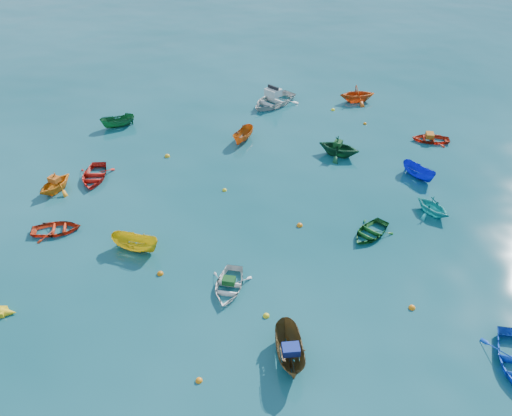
{
  "coord_description": "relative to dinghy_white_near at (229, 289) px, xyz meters",
  "views": [
    {
      "loc": [
        -2.22,
        -19.09,
        17.93
      ],
      "look_at": [
        0.0,
        5.0,
        0.4
      ],
      "focal_mm": 35.0,
      "sensor_mm": 36.0,
      "label": 1
    }
  ],
  "objects": [
    {
      "name": "buoy_or_c",
      "position": [
        -3.49,
        1.37,
        0.0
      ],
      "size": [
        0.34,
        0.34,
        0.34
      ],
      "primitive_type": "sphere",
      "color": "#CF690B",
      "rests_on": "ground"
    },
    {
      "name": "buoy_or_e",
      "position": [
        11.72,
        17.34,
        0.0
      ],
      "size": [
        0.29,
        0.29,
        0.29
      ],
      "primitive_type": "sphere",
      "color": "orange",
      "rests_on": "ground"
    },
    {
      "name": "sampan_green_far",
      "position": [
        -7.82,
        18.64,
        0.0
      ],
      "size": [
        2.87,
        1.8,
        1.04
      ],
      "primitive_type": "imported",
      "rotation": [
        0.0,
        0.0,
        -1.25
      ],
      "color": "#13552B",
      "rests_on": "ground"
    },
    {
      "name": "tarp_blue_a",
      "position": [
        2.43,
        -4.6,
        0.78
      ],
      "size": [
        0.75,
        0.57,
        0.36
      ],
      "primitive_type": "cube",
      "rotation": [
        0.0,
        0.0,
        0.01
      ],
      "color": "navy",
      "rests_on": "sampan_brown_mid"
    },
    {
      "name": "buoy_or_a",
      "position": [
        -1.48,
        -5.23,
        0.0
      ],
      "size": [
        0.3,
        0.3,
        0.3
      ],
      "primitive_type": "sphere",
      "color": "orange",
      "rests_on": "ground"
    },
    {
      "name": "dinghy_orange_w",
      "position": [
        -10.62,
        9.81,
        0.0
      ],
      "size": [
        3.22,
        3.34,
        1.35
      ],
      "primitive_type": "imported",
      "rotation": [
        0.0,
        0.0,
        -0.54
      ],
      "color": "orange",
      "rests_on": "ground"
    },
    {
      "name": "buoy_ye_c",
      "position": [
        0.15,
        8.84,
        0.0
      ],
      "size": [
        0.29,
        0.29,
        0.29
      ],
      "primitive_type": "sphere",
      "color": "yellow",
      "rests_on": "ground"
    },
    {
      "name": "dinghy_green_e",
      "position": [
        8.23,
        3.56,
        0.0
      ],
      "size": [
        3.42,
        3.37,
        0.58
      ],
      "primitive_type": "imported",
      "rotation": [
        0.0,
        0.0,
        -0.84
      ],
      "color": "#12501A",
      "rests_on": "ground"
    },
    {
      "name": "dinghy_white_near",
      "position": [
        0.0,
        0.0,
        0.0
      ],
      "size": [
        2.74,
        3.32,
        0.6
      ],
      "primitive_type": "imported",
      "rotation": [
        0.0,
        0.0,
        -0.27
      ],
      "color": "white",
      "rests_on": "ground"
    },
    {
      "name": "sampan_blue_far",
      "position": [
        13.1,
        9.24,
        0.0
      ],
      "size": [
        2.12,
        2.74,
        1.0
      ],
      "primitive_type": "imported",
      "rotation": [
        0.0,
        0.0,
        0.51
      ],
      "color": "#0F1BBC",
      "rests_on": "ground"
    },
    {
      "name": "dinghy_red_nw",
      "position": [
        -9.64,
        5.49,
        0.0
      ],
      "size": [
        2.92,
        2.21,
        0.57
      ],
      "primitive_type": "imported",
      "rotation": [
        0.0,
        0.0,
        1.66
      ],
      "color": "red",
      "rests_on": "ground"
    },
    {
      "name": "sampan_orange_n",
      "position": [
        1.85,
        15.47,
        0.0
      ],
      "size": [
        2.2,
        2.78,
        1.02
      ],
      "primitive_type": "imported",
      "rotation": [
        0.0,
        0.0,
        -0.53
      ],
      "color": "#B85511",
      "rests_on": "ground"
    },
    {
      "name": "buoy_ye_e",
      "position": [
        9.74,
        20.13,
        0.0
      ],
      "size": [
        0.34,
        0.34,
        0.34
      ],
      "primitive_type": "sphere",
      "color": "#FFF11A",
      "rests_on": "ground"
    },
    {
      "name": "motorboat_white",
      "position": [
        4.84,
        21.78,
        0.0
      ],
      "size": [
        5.57,
        5.45,
        1.54
      ],
      "primitive_type": "imported",
      "rotation": [
        0.0,
        0.0,
        -0.85
      ],
      "color": "silver",
      "rests_on": "ground"
    },
    {
      "name": "dinghy_green_n",
      "position": [
        8.47,
        12.64,
        0.0
      ],
      "size": [
        3.84,
        3.71,
        1.55
      ],
      "primitive_type": "imported",
      "rotation": [
        0.0,
        0.0,
        1.02
      ],
      "color": "#104525",
      "rests_on": "ground"
    },
    {
      "name": "dinghy_cyan_se",
      "position": [
        12.5,
        5.22,
        0.0
      ],
      "size": [
        2.88,
        3.01,
        1.23
      ],
      "primitive_type": "imported",
      "rotation": [
        0.0,
        0.0,
        0.49
      ],
      "color": "#1BA9A8",
      "rests_on": "ground"
    },
    {
      "name": "tarp_green_a",
      "position": [
        0.03,
        0.1,
        0.45
      ],
      "size": [
        0.73,
        0.62,
        0.3
      ],
      "primitive_type": "cube",
      "rotation": [
        0.0,
        0.0,
        -0.27
      ],
      "color": "#134C1B",
      "rests_on": "dinghy_white_near"
    },
    {
      "name": "tarp_orange_b",
      "position": [
        15.75,
        14.15,
        0.46
      ],
      "size": [
        0.71,
        0.84,
        0.35
      ],
      "primitive_type": "cube",
      "rotation": [
        0.0,
        0.0,
        -1.81
      ],
      "color": "#B35912",
      "rests_on": "dinghy_red_ne"
    },
    {
      "name": "sampan_yellow_mid",
      "position": [
        -4.91,
        3.45,
        0.0
      ],
      "size": [
        3.0,
        2.07,
        1.09
      ],
      "primitive_type": "imported",
      "rotation": [
        0.0,
        0.0,
        1.17
      ],
      "color": "gold",
      "rests_on": "ground"
    },
    {
      "name": "dinghy_red_ne",
      "position": [
        15.85,
        14.13,
        0.0
      ],
      "size": [
        3.12,
        2.55,
        0.57
      ],
      "primitive_type": "imported",
      "rotation": [
        0.0,
        0.0,
        -1.81
      ],
      "color": "red",
      "rests_on": "ground"
    },
    {
      "name": "dinghy_red_far",
      "position": [
        -8.44,
        11.05,
        0.0
      ],
      "size": [
        2.49,
        3.38,
        0.68
      ],
      "primitive_type": "imported",
      "rotation": [
        0.0,
        0.0,
        -0.05
      ],
      "color": "red",
      "rests_on": "ground"
    },
    {
      "name": "buoy_or_d",
      "position": [
        4.37,
        4.73,
        0.0
      ],
      "size": [
        0.36,
        0.36,
        0.36
      ],
      "primitive_type": "sphere",
      "color": "orange",
      "rests_on": "ground"
    },
    {
      "name": "buoy_ye_d",
      "position": [
        -3.75,
        13.57,
        0.0
      ],
      "size": [
        0.39,
        0.39,
        0.39
      ],
      "primitive_type": "sphere",
      "color": "gold",
      "rests_on": "ground"
    },
    {
      "name": "tarp_orange_a",
      "position": [
        -10.6,
        9.85,
        0.84
      ],
      "size": [
        0.85,
        0.8,
        0.33
      ],
      "primitive_type": "cube",
      "rotation": [
        0.0,
        0.0,
        -0.54
      ],
      "color": "#C95614",
      "rests_on": "dinghy_orange_w"
    },
    {
      "name": "tarp_green_b",
      "position": [
        8.38,
        12.69,
        0.94
      ],
      "size": [
        0.8,
        0.85,
        0.33
      ],
      "primitive_type": "cube",
      "rotation": [
        0.0,
        0.0,
        1.02
      ],
      "color": "#0F3F17",
      "rests_on": "dinghy_green_n"
    },
    {
      "name": "dinghy_orange_far",
      "position": [
        12.16,
        21.68,
        0.0
      ],
      "size": [
        3.11,
        2.71,
        1.59
      ],
      "primitive_type": "imported",
      "rotation": [
        0.0,
        0.0,
        1.61
      ],
      "color": "#C94D12",
      "rests_on": "ground"
    },
    {
      "name": "sampan_brown_mid",
      "position": [
        2.43,
        -4.45,
        0.0
      ],
      "size": [
        1.19,
        3.13,
        1.21
      ],
      "primitive_type": "imported",
      "rotation": [
        0.0,
        0.0,
        0.01
      ],
      "color": "brown",
      "rests_on": "ground"
    },
    {
      "name": "buoy_ye_a",
      "position": [
        1.68,
        -1.98,
        0.0
      ],
      "size": [
        0.31,
        0.31,
        0.31
      ],
      "primitive_type": "sphere",
      "color": "yellow",
      "rests_on": "ground"
    },
    {
      "name": "buoy_or_b",
      "position": [
        8.7,
        -2.12,
        0.0
      ],
      "size": [
        0.33,
        0.33,
        0.33
      ],
      "primitive_type": "sphere",
      "color": "orange",
      "rests_on": "ground"
    },
    {
      "name": "ground",
      "position": [
        1.94,
        1.18,
        0.0
      ],
      "size": [
        160.0,
        160.0,
        0.0
      ],
      "primitive_type": "plane",
      "color": "#093E47",
      "rests_on": "ground"
    }
  ]
}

